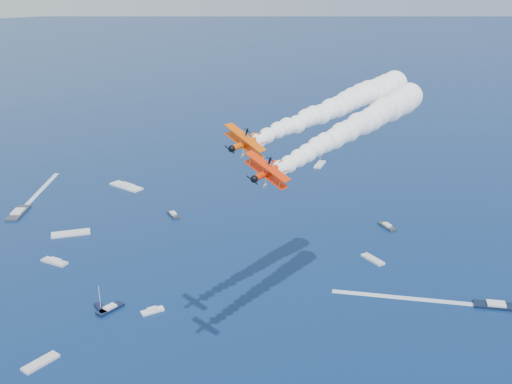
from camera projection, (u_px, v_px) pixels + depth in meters
biplane_lead at (246, 143)px, 103.12m from camera, size 9.64×11.36×8.49m
biplane_trail at (267, 172)px, 93.82m from camera, size 9.73×11.24×8.21m
smoke_trail_lead at (334, 107)px, 119.71m from camera, size 51.13×28.52×9.42m
smoke_trail_trail at (353, 128)px, 111.33m from camera, size 51.36×33.19×9.42m
spectator_boats at (64, 261)px, 188.92m from camera, size 242.25×177.72×0.70m
boat_wakes at (114, 282)px, 177.19m from camera, size 153.66×170.98×0.04m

